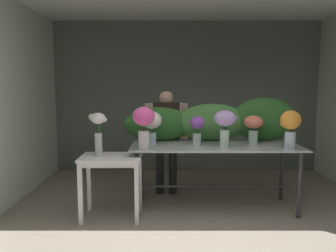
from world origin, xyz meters
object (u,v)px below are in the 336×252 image
vase_coral_freesia (253,126)px  vase_lilac_lilies (224,123)px  vase_violet_anemones (196,128)px  vase_white_roses_tall (97,130)px  vase_fuchsia_snapdragons (143,122)px  display_table_glass (214,154)px  vase_ivory_tulips (150,123)px  florist (165,130)px  vase_sunset_dahlias (289,125)px  side_table_white (110,165)px

vase_coral_freesia → vase_lilac_lilies: bearing=-147.7°
vase_violet_anemones → vase_white_roses_tall: 1.26m
vase_fuchsia_snapdragons → vase_violet_anemones: (0.66, 0.31, -0.11)m
display_table_glass → vase_lilac_lilies: 0.48m
vase_ivory_tulips → vase_violet_anemones: 0.59m
display_table_glass → vase_white_roses_tall: vase_white_roses_tall is taller
vase_lilac_lilies → vase_white_roses_tall: (-1.55, -0.13, -0.06)m
florist → vase_sunset_dahlias: bearing=-30.6°
display_table_glass → vase_coral_freesia: bearing=7.7°
vase_violet_anemones → vase_white_roses_tall: size_ratio=0.72×
display_table_glass → vase_fuchsia_snapdragons: size_ratio=4.21×
vase_ivory_tulips → vase_white_roses_tall: 0.71m
vase_sunset_dahlias → vase_white_roses_tall: bearing=-179.0°
vase_sunset_dahlias → vase_violet_anemones: vase_sunset_dahlias is taller
vase_lilac_lilies → vase_white_roses_tall: size_ratio=0.88×
display_table_glass → vase_fuchsia_snapdragons: vase_fuchsia_snapdragons is taller
vase_sunset_dahlias → vase_fuchsia_snapdragons: size_ratio=0.91×
vase_lilac_lilies → florist: bearing=132.1°
vase_coral_freesia → vase_white_roses_tall: bearing=-168.6°
display_table_glass → vase_coral_freesia: vase_coral_freesia is taller
side_table_white → vase_lilac_lilies: size_ratio=1.66×
side_table_white → vase_white_roses_tall: vase_white_roses_tall is taller
florist → vase_coral_freesia: size_ratio=4.12×
vase_lilac_lilies → display_table_glass: bearing=113.7°
display_table_glass → vase_white_roses_tall: size_ratio=4.14×
side_table_white → vase_white_roses_tall: (-0.15, 0.00, 0.44)m
vase_lilac_lilies → vase_coral_freesia: (0.42, 0.27, -0.07)m
vase_lilac_lilies → side_table_white: bearing=-174.7°
florist → vase_violet_anemones: (0.40, -0.63, 0.12)m
vase_coral_freesia → vase_violet_anemones: bearing=-173.1°
vase_ivory_tulips → display_table_glass: bearing=-0.4°
display_table_glass → vase_fuchsia_snapdragons: bearing=-159.7°
vase_white_roses_tall → side_table_white: bearing=-0.1°
vase_coral_freesia → vase_violet_anemones: (-0.75, -0.09, -0.01)m
display_table_glass → vase_violet_anemones: size_ratio=5.76×
florist → vase_fuchsia_snapdragons: florist is taller
vase_lilac_lilies → vase_violet_anemones: vase_lilac_lilies is taller
florist → display_table_glass: bearing=-43.5°
vase_fuchsia_snapdragons → vase_white_roses_tall: (-0.56, 0.01, -0.09)m
vase_sunset_dahlias → vase_white_roses_tall: (-2.33, -0.04, -0.05)m
vase_fuchsia_snapdragons → vase_ivory_tulips: bearing=77.9°
vase_lilac_lilies → vase_white_roses_tall: 1.56m
vase_lilac_lilies → vase_ivory_tulips: bearing=167.5°
display_table_glass → vase_violet_anemones: 0.43m
vase_ivory_tulips → vase_lilac_lilies: 0.94m
side_table_white → vase_lilac_lilies: 1.49m
display_table_glass → florist: florist is taller
side_table_white → vase_ivory_tulips: 0.75m
display_table_glass → vase_sunset_dahlias: (0.87, -0.29, 0.41)m
side_table_white → florist: size_ratio=0.50×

